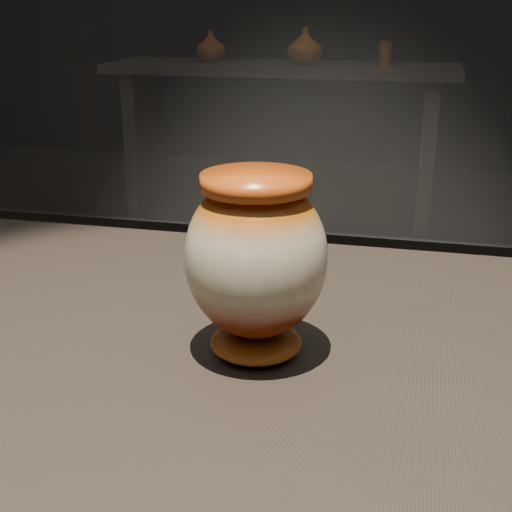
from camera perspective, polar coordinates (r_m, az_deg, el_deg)
The scene contains 5 objects.
main_vase at distance 0.73m, azimuth 0.00°, elevation -0.26°, with size 0.19×0.19×0.20m.
back_shelf at distance 4.24m, azimuth 2.02°, elevation 11.56°, with size 2.00×0.60×0.90m.
back_vase_left at distance 4.33m, azimuth -3.63°, elevation 16.40°, with size 0.17×0.17×0.17m, color brown.
back_vase_mid at distance 4.13m, azimuth 3.92°, elevation 16.39°, with size 0.19×0.19×0.20m, color #611D08.
back_vase_right at distance 4.08m, azimuth 10.29°, elevation 15.61°, with size 0.07×0.07×0.13m, color brown.
Camera 1 is at (0.24, -0.64, 1.26)m, focal length 50.00 mm.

